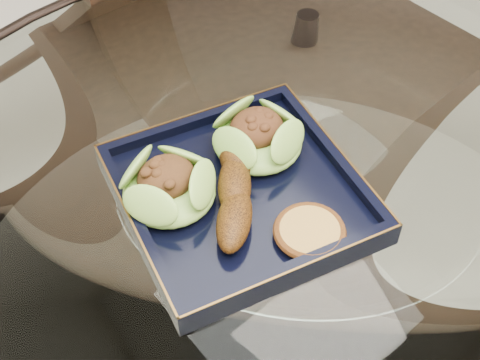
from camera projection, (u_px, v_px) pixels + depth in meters
dining_table at (290, 276)px, 0.93m from camera, size 1.13×1.13×0.77m
dining_chair at (241, 61)px, 1.24m from camera, size 0.47×0.47×1.08m
navy_plate at (240, 197)px, 0.80m from camera, size 0.32×0.32×0.02m
lettuce_wrap_left at (169, 188)px, 0.77m from camera, size 0.12×0.12×0.04m
lettuce_wrap_right at (258, 138)px, 0.82m from camera, size 0.13×0.13×0.04m
roasted_plantain at (235, 186)px, 0.77m from camera, size 0.15×0.17×0.03m
crumb_patty at (309, 233)px, 0.74m from camera, size 0.08×0.08×0.01m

